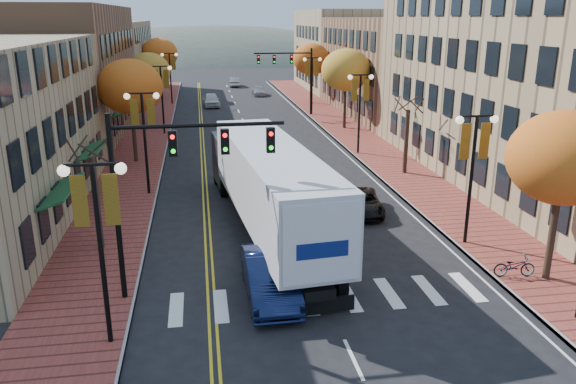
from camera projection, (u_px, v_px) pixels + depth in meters
name	position (u px, v px, depth m)	size (l,w,h in m)	color
ground	(338.00, 326.00, 19.18)	(200.00, 200.00, 0.00)	black
sidewalk_left	(146.00, 138.00, 48.44)	(4.00, 85.00, 0.15)	brown
sidewalk_right	(348.00, 131.00, 51.13)	(4.00, 85.00, 0.15)	brown
building_left_mid	(51.00, 72.00, 48.91)	(12.00, 24.00, 11.00)	brown
building_left_far	(98.00, 60.00, 72.70)	(12.00, 26.00, 9.50)	#9E8966
building_right_near	(569.00, 60.00, 34.78)	(15.00, 28.00, 15.00)	#997F5B
building_right_mid	(413.00, 66.00, 60.03)	(15.00, 24.00, 10.00)	brown
building_right_far	(357.00, 50.00, 80.61)	(15.00, 20.00, 11.00)	#9E8966
tree_left_a	(97.00, 203.00, 24.70)	(0.28, 0.28, 4.20)	#382619
tree_left_b	(130.00, 87.00, 38.82)	(4.48, 4.48, 7.21)	#382619
tree_left_c	(148.00, 71.00, 54.01)	(4.16, 4.16, 6.69)	#382619
tree_left_d	(159.00, 54.00, 70.81)	(4.61, 4.61, 7.42)	#382619
tree_right_a	(564.00, 158.00, 20.90)	(4.16, 4.16, 6.69)	#382619
tree_right_b	(406.00, 142.00, 36.81)	(0.28, 0.28, 4.20)	#382619
tree_right_c	(346.00, 70.00, 50.94)	(4.48, 4.48, 7.21)	#382619
tree_right_d	(311.00, 59.00, 66.06)	(4.35, 4.35, 7.00)	#382619
lamp_left_a	(98.00, 220.00, 16.77)	(1.96, 0.36, 6.05)	black
lamp_left_b	(144.00, 123.00, 31.85)	(1.96, 0.36, 6.05)	black
lamp_left_c	(161.00, 86.00, 48.81)	(1.96, 0.36, 6.05)	black
lamp_left_d	(170.00, 68.00, 65.77)	(1.96, 0.36, 6.05)	black
lamp_right_a	(474.00, 155.00, 24.67)	(1.96, 0.36, 6.05)	black
lamp_right_b	(360.00, 98.00, 41.63)	(1.96, 0.36, 6.05)	black
lamp_right_c	(312.00, 75.00, 58.60)	(1.96, 0.36, 6.05)	black
traffic_mast_near	(169.00, 171.00, 19.71)	(6.10, 0.35, 7.00)	black
traffic_mast_far	(293.00, 69.00, 58.10)	(6.10, 0.34, 7.00)	black
semi_truck	(265.00, 180.00, 26.78)	(4.61, 18.28, 4.52)	black
navy_sedan	(270.00, 276.00, 20.93)	(1.76, 5.05, 1.67)	#0D1536
black_suv	(362.00, 202.00, 30.06)	(1.99, 4.32, 1.20)	black
car_far_white	(211.00, 100.00, 65.56)	(1.82, 4.53, 1.54)	silver
car_far_silver	(259.00, 91.00, 74.95)	(1.65, 4.05, 1.18)	#929298
car_far_oncoming	(235.00, 82.00, 84.42)	(1.40, 4.00, 1.32)	#A7A6AE
bicycle	(514.00, 266.00, 22.38)	(0.57, 1.65, 0.87)	gray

